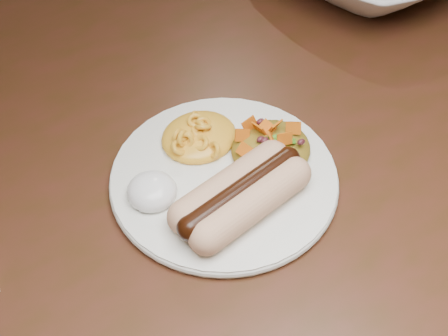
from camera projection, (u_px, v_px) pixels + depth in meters
table at (119, 171)px, 0.77m from camera, size 1.60×0.90×0.75m
plate at (224, 178)px, 0.63m from camera, size 0.29×0.29×0.01m
hotdog at (241, 194)px, 0.59m from camera, size 0.13×0.08×0.03m
mac_and_cheese at (199, 129)px, 0.65m from camera, size 0.09×0.08×0.03m
sour_cream at (151, 187)px, 0.60m from camera, size 0.06×0.06×0.03m
taco_salad at (271, 144)px, 0.64m from camera, size 0.08×0.08×0.04m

